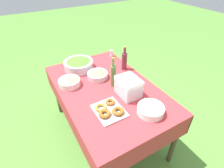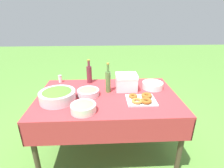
% 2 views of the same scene
% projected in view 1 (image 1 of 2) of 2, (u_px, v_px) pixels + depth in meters
% --- Properties ---
extents(ground_plane, '(14.00, 14.00, 0.00)m').
position_uv_depth(ground_plane, '(107.00, 132.00, 2.28)').
color(ground_plane, '#568C38').
extents(picnic_table, '(1.48, 0.94, 0.74)m').
position_uv_depth(picnic_table, '(106.00, 94.00, 1.90)').
color(picnic_table, '#B73338').
rests_on(picnic_table, ground_plane).
extents(salad_bowl, '(0.35, 0.35, 0.12)m').
position_uv_depth(salad_bowl, '(79.00, 64.00, 2.12)').
color(salad_bowl, silver).
rests_on(salad_bowl, picnic_table).
extents(pasta_bowl, '(0.23, 0.23, 0.09)m').
position_uv_depth(pasta_bowl, '(69.00, 82.00, 1.85)').
color(pasta_bowl, silver).
rests_on(pasta_bowl, picnic_table).
extents(donut_platter, '(0.29, 0.27, 0.05)m').
position_uv_depth(donut_platter, '(109.00, 110.00, 1.54)').
color(donut_platter, silver).
rests_on(donut_platter, picnic_table).
extents(plate_stack, '(0.23, 0.23, 0.07)m').
position_uv_depth(plate_stack, '(151.00, 110.00, 1.52)').
color(plate_stack, white).
rests_on(plate_stack, picnic_table).
extents(olive_oil_bottle, '(0.06, 0.06, 0.33)m').
position_uv_depth(olive_oil_bottle, '(113.00, 75.00, 1.80)').
color(olive_oil_bottle, '#4C7238').
rests_on(olive_oil_bottle, picnic_table).
extents(wine_bottle, '(0.06, 0.06, 0.30)m').
position_uv_depth(wine_bottle, '(124.00, 61.00, 2.08)').
color(wine_bottle, maroon).
rests_on(wine_bottle, picnic_table).
extents(bread_bowl, '(0.23, 0.23, 0.08)m').
position_uv_depth(bread_bowl, '(97.00, 75.00, 1.97)').
color(bread_bowl, silver).
rests_on(bread_bowl, picnic_table).
extents(cooler_box, '(0.24, 0.19, 0.19)m').
position_uv_depth(cooler_box, '(128.00, 87.00, 1.70)').
color(cooler_box, silver).
rests_on(cooler_box, picnic_table).
extents(salt_shaker, '(0.04, 0.04, 0.09)m').
position_uv_depth(salt_shaker, '(111.00, 53.00, 2.39)').
color(salt_shaker, white).
rests_on(salt_shaker, picnic_table).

